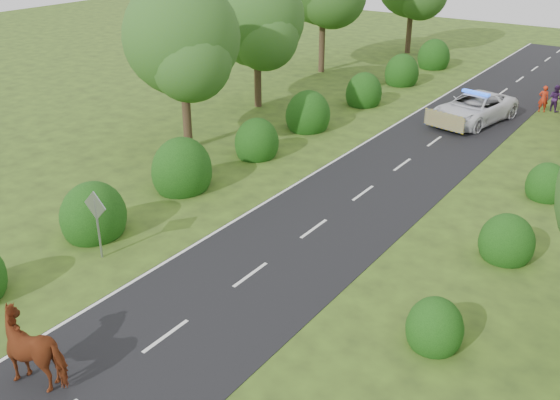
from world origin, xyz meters
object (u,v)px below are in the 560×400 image
Objects in this scene: pedestrian_red at (543,99)px; police_van at (474,108)px; cow at (39,351)px; pedestrian_purple at (555,98)px; road_sign at (96,215)px.

police_van is at bearing 37.32° from pedestrian_red.
pedestrian_purple is at bearing 152.25° from cow.
police_van is (1.95, 27.38, -0.00)m from cow.
pedestrian_red is (4.69, 31.77, -0.03)m from cow.
pedestrian_red is (2.74, 4.38, -0.03)m from police_van.
road_sign is 1.09× the size of cow.
police_van is (5.51, 22.35, -0.83)m from road_sign.
police_van is 5.92m from pedestrian_purple.
road_sign is at bearing 52.18° from pedestrian_red.
road_sign is 1.58× the size of pedestrian_purple.
pedestrian_purple is (3.29, 4.92, -0.02)m from police_van.
cow is at bearing -54.76° from road_sign.
pedestrian_red is (8.25, 26.73, -0.86)m from road_sign.
police_van reaches higher than pedestrian_red.
pedestrian_red is at bearing 72.86° from road_sign.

